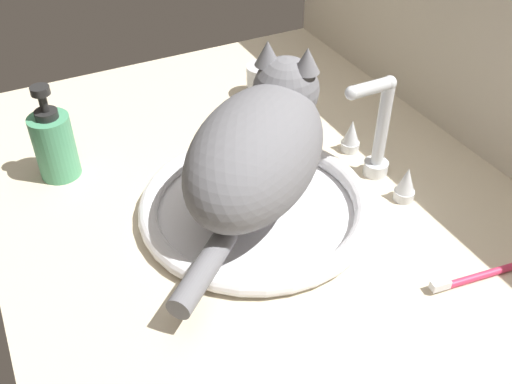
# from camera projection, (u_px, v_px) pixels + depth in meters

# --- Properties ---
(countertop) EXTENTS (1.01, 0.78, 0.03)m
(countertop) POSITION_uv_depth(u_px,v_px,m) (252.00, 198.00, 0.92)
(countertop) COLOR beige
(countertop) RESTS_ON ground
(backsplash_wall) EXTENTS (1.01, 0.02, 0.42)m
(backsplash_wall) POSITION_uv_depth(u_px,v_px,m) (472.00, 37.00, 0.94)
(backsplash_wall) COLOR beige
(backsplash_wall) RESTS_ON ground
(sink_basin) EXTENTS (0.35, 0.35, 0.03)m
(sink_basin) POSITION_uv_depth(u_px,v_px,m) (256.00, 206.00, 0.87)
(sink_basin) COLOR white
(sink_basin) RESTS_ON countertop
(faucet) EXTENTS (0.18, 0.10, 0.18)m
(faucet) POSITION_uv_depth(u_px,v_px,m) (377.00, 140.00, 0.91)
(faucet) COLOR silver
(faucet) RESTS_ON countertop
(cat) EXTENTS (0.33, 0.36, 0.19)m
(cat) POSITION_uv_depth(u_px,v_px,m) (261.00, 145.00, 0.82)
(cat) COLOR slate
(cat) RESTS_ON sink_basin
(metal_jar) EXTENTS (0.06, 0.06, 0.06)m
(metal_jar) POSITION_uv_depth(u_px,v_px,m) (262.00, 81.00, 1.13)
(metal_jar) COLOR #B2B5BA
(metal_jar) RESTS_ON countertop
(soap_pump_bottle) EXTENTS (0.06, 0.06, 0.16)m
(soap_pump_bottle) POSITION_uv_depth(u_px,v_px,m) (54.00, 144.00, 0.91)
(soap_pump_bottle) COLOR #4C9E70
(soap_pump_bottle) RESTS_ON countertop
(toothbrush) EXTENTS (0.03, 0.18, 0.02)m
(toothbrush) POSITION_uv_depth(u_px,v_px,m) (487.00, 274.00, 0.77)
(toothbrush) COLOR #D83359
(toothbrush) RESTS_ON countertop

